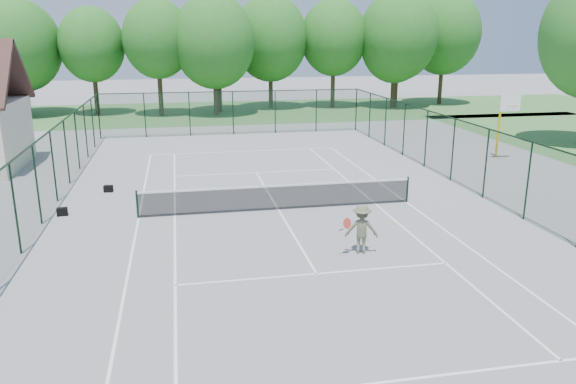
% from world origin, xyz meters
% --- Properties ---
extents(ground, '(140.00, 140.00, 0.00)m').
position_xyz_m(ground, '(0.00, 0.00, 0.00)').
color(ground, gray).
rests_on(ground, ground).
extents(grass_far, '(80.00, 16.00, 0.01)m').
position_xyz_m(grass_far, '(0.00, 30.00, 0.01)').
color(grass_far, '#467939').
rests_on(grass_far, ground).
extents(court_lines, '(11.05, 23.85, 0.01)m').
position_xyz_m(court_lines, '(0.00, 0.00, 0.00)').
color(court_lines, white).
rests_on(court_lines, ground).
extents(tennis_net, '(11.08, 0.08, 1.10)m').
position_xyz_m(tennis_net, '(0.00, 0.00, 0.58)').
color(tennis_net, black).
rests_on(tennis_net, ground).
extents(fence_enclosure, '(18.05, 36.05, 3.02)m').
position_xyz_m(fence_enclosure, '(0.00, 0.00, 1.56)').
color(fence_enclosure, '#1B3E27').
rests_on(fence_enclosure, ground).
extents(tree_line_far, '(39.40, 6.40, 9.70)m').
position_xyz_m(tree_line_far, '(0.00, 30.00, 5.99)').
color(tree_line_far, '#3D301B').
rests_on(tree_line_far, ground).
extents(basketball_goal, '(1.20, 1.43, 3.65)m').
position_xyz_m(basketball_goal, '(14.12, 7.07, 2.57)').
color(basketball_goal, '#E1B205').
rests_on(basketball_goal, ground).
extents(sports_bag_a, '(0.42, 0.28, 0.32)m').
position_xyz_m(sports_bag_a, '(-8.42, 0.88, 0.16)').
color(sports_bag_a, black).
rests_on(sports_bag_a, ground).
extents(sports_bag_b, '(0.42, 0.29, 0.30)m').
position_xyz_m(sports_bag_b, '(-7.03, 4.07, 0.15)').
color(sports_bag_b, black).
rests_on(sports_bag_b, ground).
extents(tennis_player, '(2.12, 0.87, 1.63)m').
position_xyz_m(tennis_player, '(1.82, -5.03, 0.81)').
color(tennis_player, '#5D6244').
rests_on(tennis_player, ground).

